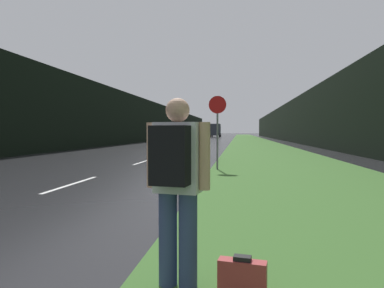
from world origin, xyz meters
name	(u,v)px	position (x,y,z in m)	size (l,w,h in m)	color
grass_verge	(255,144)	(6.45, 40.00, 0.01)	(6.00, 240.00, 0.02)	#386028
lane_stripe_b	(72,184)	(0.00, 7.68, 0.00)	(0.12, 3.00, 0.01)	silver
lane_stripe_c	(143,162)	(0.00, 14.68, 0.00)	(0.12, 3.00, 0.01)	silver
lane_stripe_d	(172,153)	(0.00, 21.68, 0.00)	(0.12, 3.00, 0.01)	silver
treeline_far_side	(147,121)	(-9.45, 50.00, 3.01)	(2.00, 140.00, 6.01)	black
treeline_near_side	(294,122)	(12.45, 50.00, 2.83)	(2.00, 140.00, 5.66)	black
stop_sign	(217,125)	(3.72, 11.74, 1.69)	(0.66, 0.07, 2.78)	slate
hitchhiker_with_backpack	(176,180)	(3.96, 1.93, 1.00)	(0.60, 0.46, 1.75)	navy
suitcase	(242,279)	(4.56, 1.84, 0.17)	(0.43, 0.19, 0.37)	#9E3333
car_passing_near	(180,148)	(1.73, 15.12, 0.67)	(2.03, 4.03, 1.34)	#2D3856
delivery_truck	(216,130)	(-1.73, 91.81, 1.84)	(2.62, 7.76, 3.49)	black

